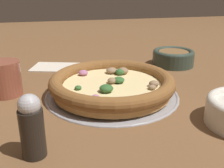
{
  "coord_description": "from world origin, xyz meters",
  "views": [
    {
      "loc": [
        -0.14,
        -0.59,
        0.26
      ],
      "look_at": [
        0.0,
        0.0,
        0.03
      ],
      "focal_mm": 42.0,
      "sensor_mm": 36.0,
      "label": 1
    }
  ],
  "objects": [
    {
      "name": "pepper_shaker",
      "position": [
        -0.18,
        -0.21,
        0.05
      ],
      "size": [
        0.04,
        0.04,
        0.11
      ],
      "color": "black",
      "rests_on": "ground_plane"
    },
    {
      "name": "napkin",
      "position": [
        -0.12,
        0.27,
        0.0
      ],
      "size": [
        0.19,
        0.15,
        0.01
      ],
      "rotation": [
        0.0,
        0.0,
        -0.3
      ],
      "color": "beige",
      "rests_on": "ground_plane"
    },
    {
      "name": "pizza_tray",
      "position": [
        0.0,
        0.0,
        0.0
      ],
      "size": [
        0.33,
        0.33,
        0.01
      ],
      "color": "#9E9EA3",
      "rests_on": "ground_plane"
    },
    {
      "name": "fork",
      "position": [
        -0.08,
        0.29,
        0.0
      ],
      "size": [
        0.18,
        0.04,
        0.0
      ],
      "rotation": [
        0.0,
        0.0,
        9.54
      ],
      "color": "#B7B7BC",
      "rests_on": "ground_plane"
    },
    {
      "name": "pizza",
      "position": [
        0.0,
        0.0,
        0.03
      ],
      "size": [
        0.31,
        0.31,
        0.04
      ],
      "color": "tan",
      "rests_on": "pizza_tray"
    },
    {
      "name": "ground_plane",
      "position": [
        0.0,
        0.0,
        0.0
      ],
      "size": [
        3.0,
        3.0,
        0.0
      ],
      "primitive_type": "plane",
      "color": "brown"
    },
    {
      "name": "bowl_far",
      "position": [
        0.26,
        0.2,
        0.03
      ],
      "size": [
        0.14,
        0.14,
        0.05
      ],
      "color": "#334238",
      "rests_on": "ground_plane"
    },
    {
      "name": "drinking_cup",
      "position": [
        -0.26,
        0.06,
        0.04
      ],
      "size": [
        0.08,
        0.08,
        0.09
      ],
      "color": "brown",
      "rests_on": "ground_plane"
    }
  ]
}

